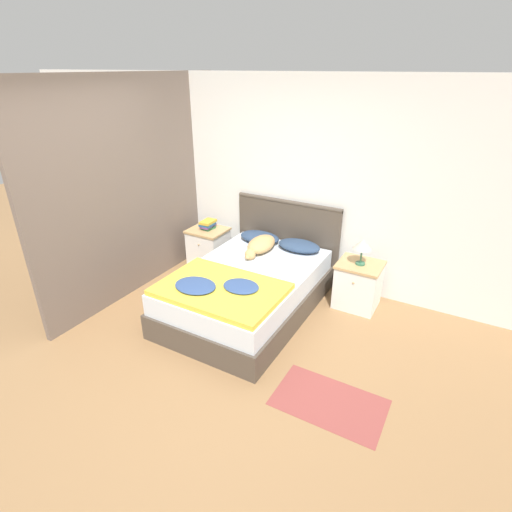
% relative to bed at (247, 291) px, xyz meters
% --- Properties ---
extents(ground_plane, '(16.00, 16.00, 0.00)m').
position_rel_bed_xyz_m(ground_plane, '(-0.04, -1.02, -0.26)').
color(ground_plane, '#997047').
extents(wall_back, '(9.00, 0.06, 2.55)m').
position_rel_bed_xyz_m(wall_back, '(-0.04, 1.11, 1.02)').
color(wall_back, white).
rests_on(wall_back, ground_plane).
extents(wall_side_left, '(0.06, 3.10, 2.55)m').
position_rel_bed_xyz_m(wall_side_left, '(-1.52, 0.03, 1.02)').
color(wall_side_left, '#706056').
rests_on(wall_side_left, ground_plane).
extents(bed, '(1.36, 2.02, 0.52)m').
position_rel_bed_xyz_m(bed, '(0.00, 0.00, 0.00)').
color(bed, '#4C4238').
rests_on(bed, ground_plane).
extents(headboard, '(1.44, 0.06, 1.06)m').
position_rel_bed_xyz_m(headboard, '(0.00, 1.03, 0.30)').
color(headboard, '#4C4238').
rests_on(headboard, ground_plane).
extents(nightstand_left, '(0.50, 0.46, 0.56)m').
position_rel_bed_xyz_m(nightstand_left, '(-1.07, 0.74, 0.02)').
color(nightstand_left, white).
rests_on(nightstand_left, ground_plane).
extents(nightstand_right, '(0.50, 0.46, 0.56)m').
position_rel_bed_xyz_m(nightstand_right, '(1.07, 0.74, 0.02)').
color(nightstand_right, white).
rests_on(nightstand_right, ground_plane).
extents(pillow_left, '(0.54, 0.33, 0.12)m').
position_rel_bed_xyz_m(pillow_left, '(-0.28, 0.80, 0.33)').
color(pillow_left, navy).
rests_on(pillow_left, bed).
extents(pillow_right, '(0.54, 0.33, 0.12)m').
position_rel_bed_xyz_m(pillow_right, '(0.28, 0.80, 0.33)').
color(pillow_right, navy).
rests_on(pillow_right, bed).
extents(quilt, '(1.25, 0.88, 0.10)m').
position_rel_bed_xyz_m(quilt, '(-0.01, -0.53, 0.30)').
color(quilt, yellow).
rests_on(quilt, bed).
extents(dog, '(0.28, 0.69, 0.18)m').
position_rel_bed_xyz_m(dog, '(-0.12, 0.53, 0.35)').
color(dog, tan).
rests_on(dog, bed).
extents(book_stack, '(0.18, 0.23, 0.12)m').
position_rel_bed_xyz_m(book_stack, '(-1.08, 0.76, 0.37)').
color(book_stack, '#337547').
rests_on(book_stack, nightstand_left).
extents(table_lamp, '(0.22, 0.22, 0.31)m').
position_rel_bed_xyz_m(table_lamp, '(1.07, 0.72, 0.54)').
color(table_lamp, '#336B4C').
rests_on(table_lamp, nightstand_right).
extents(rug, '(0.94, 0.57, 0.00)m').
position_rel_bed_xyz_m(rug, '(1.34, -0.89, -0.25)').
color(rug, '#93423D').
rests_on(rug, ground_plane).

